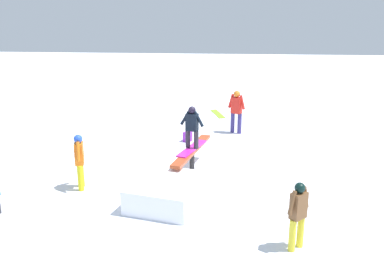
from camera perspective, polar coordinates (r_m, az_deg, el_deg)
name	(u,v)px	position (r m, az deg, el deg)	size (l,w,h in m)	color
ground_plane	(192,173)	(12.10, 0.00, -6.08)	(60.00, 60.00, 0.00)	white
rail_feature	(192,152)	(11.87, 0.00, -3.26)	(2.76, 0.91, 0.73)	black
snow_kicker_ramp	(166,192)	(10.29, -3.43, -8.54)	(1.80, 1.50, 0.58)	white
main_rider_on_rail	(192,129)	(11.67, 0.00, -0.16)	(1.56, 0.75, 1.21)	#C823A1
bystander_brown	(298,212)	(8.53, 13.95, -10.86)	(0.47, 0.49, 1.39)	yellow
bystander_red	(236,110)	(15.68, 5.94, 2.47)	(0.39, 0.65, 1.58)	navy
bystander_orange	(80,159)	(11.24, -14.77, -3.99)	(0.65, 0.29, 1.45)	yellow
loose_snowboard_lime	(218,114)	(18.54, 3.44, 1.90)	(1.50, 0.28, 0.02)	#94E227
backpack_on_snow	(188,137)	(14.81, -0.60, -1.15)	(0.30, 0.22, 0.34)	purple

